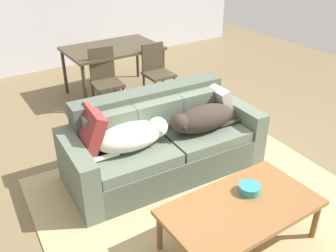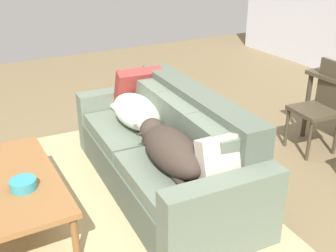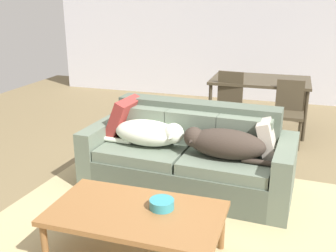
% 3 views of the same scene
% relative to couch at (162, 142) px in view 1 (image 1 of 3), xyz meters
% --- Properties ---
extents(ground_plane, '(10.00, 10.00, 0.00)m').
position_rel_couch_xyz_m(ground_plane, '(0.22, -0.04, -0.33)').
color(ground_plane, brown).
extents(area_rug, '(3.15, 2.94, 0.01)m').
position_rel_couch_xyz_m(area_rug, '(-0.00, -0.83, -0.32)').
color(area_rug, tan).
rests_on(area_rug, ground).
extents(couch, '(2.15, 1.01, 0.85)m').
position_rel_couch_xyz_m(couch, '(0.00, 0.00, 0.00)').
color(couch, '#4D584A').
rests_on(couch, ground).
extents(dog_on_left_cushion, '(0.88, 0.40, 0.27)m').
position_rel_couch_xyz_m(dog_on_left_cushion, '(-0.39, -0.10, 0.25)').
color(dog_on_left_cushion, silver).
rests_on(dog_on_left_cushion, couch).
extents(dog_on_right_cushion, '(0.91, 0.37, 0.28)m').
position_rel_couch_xyz_m(dog_on_right_cushion, '(0.38, -0.19, 0.26)').
color(dog_on_right_cushion, '#362C25').
rests_on(dog_on_right_cushion, couch).
extents(throw_pillow_by_left_arm, '(0.32, 0.47, 0.46)m').
position_rel_couch_xyz_m(throw_pillow_by_left_arm, '(-0.77, 0.10, 0.32)').
color(throw_pillow_by_left_arm, maroon).
rests_on(throw_pillow_by_left_arm, couch).
extents(throw_pillow_by_right_arm, '(0.22, 0.38, 0.39)m').
position_rel_couch_xyz_m(throw_pillow_by_right_arm, '(0.78, 0.01, 0.29)').
color(throw_pillow_by_right_arm, '#B5AA9B').
rests_on(throw_pillow_by_right_arm, couch).
extents(coffee_table, '(1.29, 0.72, 0.41)m').
position_rel_couch_xyz_m(coffee_table, '(-0.06, -1.30, 0.04)').
color(coffee_table, brown).
rests_on(coffee_table, ground).
extents(bowl_on_coffee_table, '(0.18, 0.18, 0.07)m').
position_rel_couch_xyz_m(bowl_on_coffee_table, '(0.11, -1.21, 0.12)').
color(bowl_on_coffee_table, teal).
rests_on(bowl_on_coffee_table, coffee_table).
extents(dining_table, '(1.42, 0.94, 0.75)m').
position_rel_couch_xyz_m(dining_table, '(0.50, 2.22, 0.36)').
color(dining_table, '#423828').
rests_on(dining_table, ground).
extents(dining_chair_near_left, '(0.44, 0.44, 0.92)m').
position_rel_couch_xyz_m(dining_chair_near_left, '(0.12, 1.68, 0.18)').
color(dining_chair_near_left, '#423828').
rests_on(dining_chair_near_left, ground).
extents(dining_chair_near_right, '(0.41, 0.41, 0.86)m').
position_rel_couch_xyz_m(dining_chair_near_right, '(0.94, 1.63, 0.15)').
color(dining_chair_near_right, '#423828').
rests_on(dining_chair_near_right, ground).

